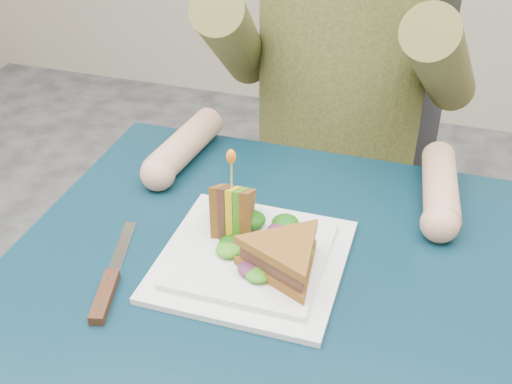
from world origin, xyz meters
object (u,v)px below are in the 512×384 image
(diner, at_px, (344,23))
(sandwich_upright, at_px, (232,210))
(plate, at_px, (252,258))
(sandwich_flat, at_px, (285,257))
(fork, at_px, (176,255))
(table, at_px, (258,321))
(knife, at_px, (108,287))
(chair, at_px, (341,161))

(diner, xyz_separation_m, sandwich_upright, (-0.06, -0.47, -0.13))
(plate, distance_m, sandwich_upright, 0.08)
(plate, distance_m, sandwich_flat, 0.07)
(fork, bearing_deg, sandwich_upright, 43.37)
(table, bearing_deg, plate, 120.74)
(plate, relative_size, knife, 1.19)
(knife, bearing_deg, fork, 58.09)
(chair, distance_m, sandwich_flat, 0.70)
(sandwich_upright, height_order, knife, sandwich_upright)
(table, xyz_separation_m, diner, (-0.00, 0.55, 0.26))
(chair, height_order, plate, chair)
(plate, bearing_deg, knife, -146.48)
(fork, bearing_deg, chair, 78.53)
(sandwich_flat, bearing_deg, chair, 93.11)
(plate, bearing_deg, diner, 87.86)
(sandwich_flat, distance_m, knife, 0.25)
(sandwich_flat, xyz_separation_m, sandwich_upright, (-0.10, 0.07, 0.01))
(diner, height_order, knife, diner)
(table, xyz_separation_m, fork, (-0.13, 0.01, 0.08))
(diner, xyz_separation_m, sandwich_flat, (0.04, -0.54, -0.14))
(diner, relative_size, knife, 3.41)
(sandwich_flat, xyz_separation_m, fork, (-0.17, 0.01, -0.04))
(diner, bearing_deg, knife, -106.81)
(chair, relative_size, sandwich_flat, 4.89)
(plate, distance_m, fork, 0.11)
(chair, bearing_deg, fork, -101.47)
(table, bearing_deg, sandwich_upright, 129.62)
(table, bearing_deg, knife, -157.03)
(plate, bearing_deg, fork, -170.58)
(table, relative_size, sandwich_flat, 3.94)
(sandwich_upright, bearing_deg, plate, -45.09)
(table, relative_size, sandwich_upright, 5.85)
(diner, distance_m, plate, 0.55)
(table, xyz_separation_m, sandwich_upright, (-0.06, 0.08, 0.13))
(plate, xyz_separation_m, fork, (-0.11, -0.02, -0.01))
(chair, distance_m, sandwich_upright, 0.64)
(sandwich_flat, height_order, fork, sandwich_flat)
(diner, distance_m, fork, 0.58)
(chair, height_order, diner, diner)
(plate, relative_size, sandwich_upright, 2.03)
(diner, bearing_deg, sandwich_flat, -86.24)
(chair, bearing_deg, diner, -90.00)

